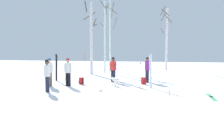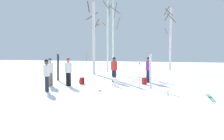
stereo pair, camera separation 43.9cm
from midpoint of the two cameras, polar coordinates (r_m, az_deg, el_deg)
name	(u,v)px [view 2 (the right image)]	position (r m, az deg, el deg)	size (l,w,h in m)	color
ground_plane	(115,92)	(12.22, 1.88, -5.43)	(60.00, 60.00, 0.00)	white
person_0	(148,68)	(15.76, 9.70, 0.48)	(0.34, 0.49, 1.72)	#1E2338
person_1	(47,73)	(12.61, -14.85, -0.77)	(0.39, 0.41, 1.72)	#1E2338
person_2	(68,70)	(14.26, -9.84, -0.01)	(0.51, 0.34, 1.72)	black
person_3	(50,70)	(14.51, -14.14, 0.00)	(0.34, 0.50, 1.72)	#72604C
person_4	(114,68)	(15.71, 1.30, 0.53)	(0.48, 0.34, 1.72)	#1E2338
dog	(115,80)	(13.93, 1.59, -2.51)	(0.66, 0.67, 0.57)	beige
ski_pair_planted_0	(151,71)	(13.41, 10.39, -0.32)	(0.19, 0.05, 1.98)	white
ski_pair_planted_1	(86,66)	(17.19, -5.61, 0.99)	(0.12, 0.26, 2.02)	red
ski_pair_planted_2	(58,67)	(16.92, -12.44, 0.62)	(0.15, 0.11, 1.90)	black
ski_pair_lying_0	(99,91)	(12.36, -2.12, -5.26)	(0.52, 1.92, 0.05)	white
ski_pair_lying_1	(210,98)	(11.75, 24.07, -6.25)	(0.19, 1.70, 0.05)	green
ski_poles_0	(140,75)	(13.04, 7.78, -1.24)	(0.07, 0.25, 1.51)	#B2B2BC
backpack_0	(144,81)	(14.96, 8.79, -2.71)	(0.35, 0.34, 0.44)	red
backpack_1	(82,81)	(15.00, -6.60, -2.66)	(0.32, 0.30, 0.44)	red
water_bottle_0	(168,93)	(11.58, 14.68, -5.60)	(0.06, 0.06, 0.25)	silver
water_bottle_1	(67,79)	(16.78, -10.26, -2.23)	(0.06, 0.06, 0.24)	silver
birch_tree_0	(94,37)	(20.87, -3.92, 8.14)	(1.30, 1.48, 6.53)	silver
birch_tree_1	(108,35)	(22.36, -0.49, 8.54)	(1.46, 1.44, 6.80)	silver
birch_tree_2	(113,34)	(23.46, 0.81, 8.93)	(1.38, 1.63, 7.21)	silver
birch_tree_3	(170,37)	(25.69, 14.63, 7.90)	(1.28, 1.42, 6.93)	silver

